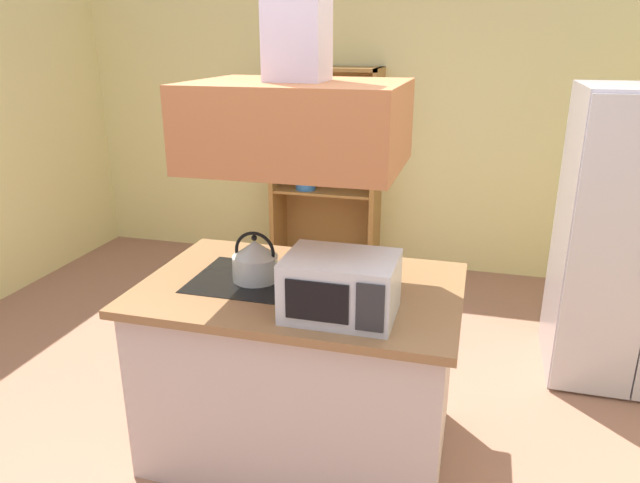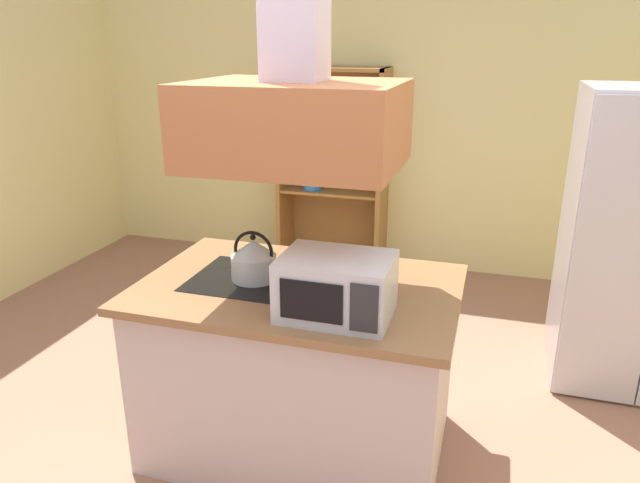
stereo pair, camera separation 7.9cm
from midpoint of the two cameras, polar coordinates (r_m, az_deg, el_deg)
ground_plane at (r=3.06m, az=-1.38°, el=-21.77°), size 7.80×7.80×0.00m
wall_back at (r=5.28m, az=8.95°, el=11.85°), size 6.00×0.12×2.70m
kitchen_island at (r=2.99m, az=-1.23°, el=-12.10°), size 1.50×0.99×0.90m
range_hood at (r=2.57m, az=-1.44°, el=13.77°), size 0.90×0.70×1.23m
dish_cabinet at (r=5.29m, az=1.72°, el=5.88°), size 0.95×0.40×1.77m
kettle at (r=2.82m, az=-5.67°, el=-1.76°), size 0.22×0.22×0.24m
cutting_board at (r=3.01m, az=2.11°, el=-2.21°), size 0.37×0.29×0.02m
microwave at (r=2.44m, az=2.53°, el=-4.39°), size 0.46×0.35×0.26m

